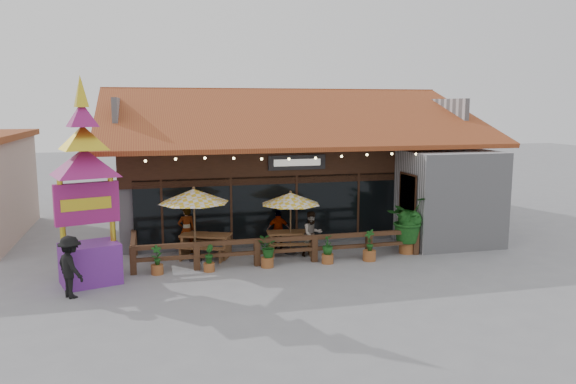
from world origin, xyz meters
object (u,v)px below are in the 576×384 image
object	(u,v)px
pedestrian	(71,267)
umbrella_right	(291,199)
picnic_table_right	(290,239)
picnic_table_left	(206,242)
tropical_plant	(408,221)
umbrella_left	(194,196)
thai_sign_tower	(85,168)

from	to	relation	value
pedestrian	umbrella_right	bearing A→B (deg)	-99.12
pedestrian	picnic_table_right	bearing A→B (deg)	-98.47
picnic_table_right	pedestrian	bearing A→B (deg)	-156.17
picnic_table_left	tropical_plant	size ratio (longest dim) A/B	1.04
umbrella_left	picnic_table_right	bearing A→B (deg)	2.91
umbrella_right	tropical_plant	distance (m)	4.31
picnic_table_left	pedestrian	bearing A→B (deg)	-141.09
picnic_table_left	umbrella_right	bearing A→B (deg)	-4.81
pedestrian	picnic_table_left	bearing A→B (deg)	-83.39
picnic_table_left	umbrella_left	bearing A→B (deg)	-140.57
picnic_table_left	thai_sign_tower	bearing A→B (deg)	-150.26
thai_sign_tower	pedestrian	size ratio (longest dim) A/B	3.78
picnic_table_right	tropical_plant	world-z (taller)	tropical_plant
thai_sign_tower	tropical_plant	world-z (taller)	thai_sign_tower
umbrella_left	thai_sign_tower	size ratio (longest dim) A/B	0.40
umbrella_left	tropical_plant	world-z (taller)	umbrella_left
umbrella_left	umbrella_right	xyz separation A→B (m)	(3.43, 0.08, -0.24)
umbrella_left	picnic_table_right	world-z (taller)	umbrella_left
umbrella_right	picnic_table_left	xyz separation A→B (m)	(-3.02, 0.25, -1.45)
umbrella_left	picnic_table_right	size ratio (longest dim) A/B	1.48
umbrella_right	thai_sign_tower	distance (m)	7.12
picnic_table_right	tropical_plant	xyz separation A→B (m)	(4.12, -1.09, 0.67)
umbrella_right	thai_sign_tower	world-z (taller)	thai_sign_tower
picnic_table_left	picnic_table_right	size ratio (longest dim) A/B	1.22
picnic_table_left	picnic_table_right	bearing A→B (deg)	-3.03
umbrella_left	umbrella_right	distance (m)	3.44
picnic_table_right	umbrella_right	bearing A→B (deg)	-87.43
thai_sign_tower	pedestrian	distance (m)	2.92
thai_sign_tower	pedestrian	xyz separation A→B (m)	(-0.40, -1.19, -2.63)
picnic_table_right	umbrella_left	bearing A→B (deg)	-177.09
umbrella_right	thai_sign_tower	size ratio (longest dim) A/B	0.38
umbrella_left	tropical_plant	distance (m)	7.67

